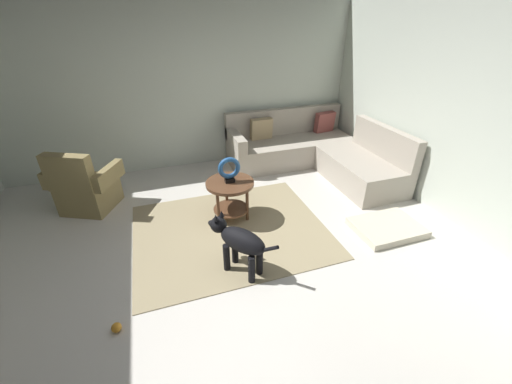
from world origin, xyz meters
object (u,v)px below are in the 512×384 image
object	(u,v)px
side_table	(230,191)
sectional_couch	(314,152)
dog_toy_ball	(116,328)
dog	(239,241)
torus_sculpture	(229,169)
dog_bed_mat	(387,228)
armchair	(86,188)

from	to	relation	value
side_table	sectional_couch	bearing A→B (deg)	31.15
dog_toy_ball	side_table	bearing A→B (deg)	44.53
sectional_couch	dog	size ratio (longest dim) A/B	3.18
torus_sculpture	dog_bed_mat	bearing A→B (deg)	-26.75
armchair	dog	bearing A→B (deg)	-22.30
torus_sculpture	dog_bed_mat	world-z (taller)	torus_sculpture
dog_bed_mat	dog_toy_ball	bearing A→B (deg)	-171.80
side_table	dog	world-z (taller)	dog
side_table	torus_sculpture	size ratio (longest dim) A/B	1.84
armchair	dog	xyz separation A→B (m)	(1.61, -1.81, 0.05)
sectional_couch	dog_toy_ball	world-z (taller)	sectional_couch
sectional_couch	side_table	xyz separation A→B (m)	(-1.75, -1.06, 0.13)
sectional_couch	side_table	distance (m)	2.05
sectional_couch	torus_sculpture	world-z (taller)	sectional_couch
sectional_couch	dog_bed_mat	world-z (taller)	sectional_couch
sectional_couch	armchair	size ratio (longest dim) A/B	2.29
sectional_couch	dog	xyz separation A→B (m)	(-1.92, -2.02, 0.09)
side_table	dog	size ratio (longest dim) A/B	0.85
armchair	dog_bed_mat	xyz separation A→B (m)	(3.52, -1.73, -0.28)
sectional_couch	armchair	distance (m)	3.53
sectional_couch	dog_toy_ball	bearing A→B (deg)	-142.43
armchair	dog	distance (m)	2.42
torus_sculpture	sectional_couch	bearing A→B (deg)	31.15
torus_sculpture	dog_bed_mat	xyz separation A→B (m)	(1.75, -0.88, -0.67)
sectional_couch	side_table	size ratio (longest dim) A/B	3.75
side_table	dog_toy_ball	size ratio (longest dim) A/B	7.14
armchair	torus_sculpture	distance (m)	2.00
torus_sculpture	dog_toy_ball	bearing A→B (deg)	-135.47
armchair	torus_sculpture	bearing A→B (deg)	0.37
side_table	dog_toy_ball	bearing A→B (deg)	-135.47
dog	torus_sculpture	bearing A→B (deg)	43.25
side_table	dog	xyz separation A→B (m)	(-0.16, -0.96, -0.04)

